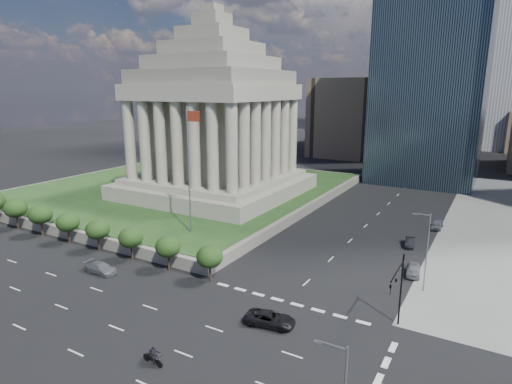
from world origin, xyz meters
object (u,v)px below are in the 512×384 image
Objects in this scene: traffic_signal_ne at (398,286)px; parked_sedan_near at (413,270)px; flagpole at (189,164)px; suv_grey at (100,268)px; street_lamp_north at (426,248)px; war_memorial at (214,103)px; pickup_truck at (270,319)px; parked_sedan_far at (437,225)px; motorcycle_trail at (153,355)px; parked_sedan_mid at (410,242)px.

parked_sedan_near is (-1.00, 15.58, -4.50)m from traffic_signal_ne.
flagpole reaches higher than suv_grey.
traffic_signal_ne is at bearing -94.19° from street_lamp_north.
war_memorial reaches higher than flagpole.
pickup_truck is 23.34m from parked_sedan_near.
flagpole is (12.17, -24.00, -8.29)m from war_memorial.
pickup_truck reaches higher than parked_sedan_far.
war_memorial reaches higher than pickup_truck.
motorcycle_trail is (-16.87, -31.89, 0.18)m from parked_sedan_near.
parked_sedan_near is at bearing 8.99° from flagpole.
traffic_signal_ne is 0.80× the size of street_lamp_north.
traffic_signal_ne is at bearing -95.25° from parked_sedan_near.
parked_sedan_near is 1.11× the size of parked_sedan_mid.
pickup_truck is (34.76, -39.45, -20.65)m from war_memorial.
traffic_signal_ne is 1.49× the size of pickup_truck.
pickup_truck reaches higher than parked_sedan_mid.
street_lamp_north is 1.86× the size of pickup_truck.
street_lamp_north is 6.76m from parked_sedan_near.
war_memorial is 28.16m from flagpole.
street_lamp_north is at bearing 60.64° from motorcycle_trail.
parked_sedan_mid is at bearing 97.50° from traffic_signal_ne.
parked_sedan_near reaches higher than pickup_truck.
suv_grey reaches higher than parked_sedan_mid.
flagpole is at bearing -179.93° from parked_sedan_near.
flagpole reaches higher than parked_sedan_mid.
parked_sedan_far is at bearing -40.66° from suv_grey.
motorcycle_trail is at bearing -126.81° from parked_sedan_near.
traffic_signal_ne is 1.61× the size of suv_grey.
flagpole is 35.95m from street_lamp_north.
motorcycle_trail is at bearing -124.11° from street_lamp_north.
traffic_signal_ne is at bearing -88.14° from parked_sedan_far.
pickup_truck is 26.28m from suv_grey.
parked_sedan_near is at bearing -89.64° from parked_sedan_far.
parked_sedan_near is (33.33, 5.27, -12.36)m from flagpole.
parked_sedan_far is at bearing -23.25° from pickup_truck.
traffic_signal_ne is 16.25m from parked_sedan_near.
parked_sedan_mid is (-2.50, 11.01, -0.10)m from parked_sedan_near.
parked_sedan_near is (45.50, -18.73, -20.65)m from war_memorial.
parked_sedan_mid is 11.84m from parked_sedan_far.
war_memorial is 8.97× the size of parked_sedan_far.
war_memorial is 60.00m from traffic_signal_ne.
street_lamp_north is at bearing -75.77° from parked_sedan_near.
war_memorial is 4.88× the size of traffic_signal_ne.
flagpole reaches higher than parked_sedan_near.
war_memorial is 54.92m from street_lamp_north.
motorcycle_trail is at bearing -119.37° from suv_grey.
flagpole is at bearing 126.48° from motorcycle_trail.
war_memorial is at bearing 12.14° from suv_grey.
traffic_signal_ne is (46.50, -34.30, -16.15)m from war_memorial.
war_memorial is at bearing 124.24° from motorcycle_trail.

